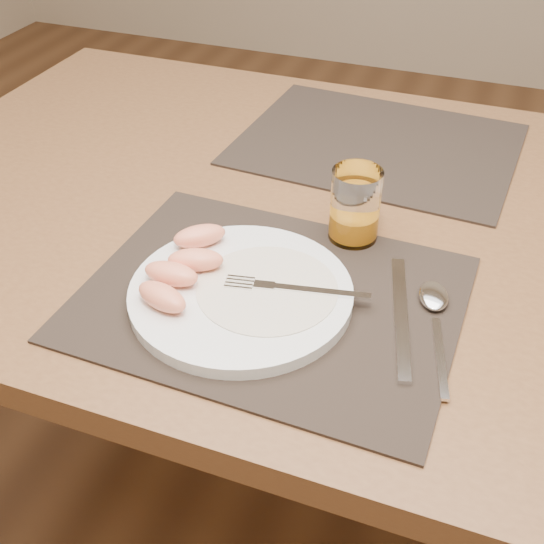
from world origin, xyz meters
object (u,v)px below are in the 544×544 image
at_px(placemat_far, 377,144).
at_px(plate, 241,293).
at_px(spoon, 434,304).
at_px(juice_glass, 355,209).
at_px(placemat_near, 271,298).
at_px(fork, 284,288).
at_px(knife, 401,326).
at_px(table, 324,255).

relative_size(placemat_far, plate, 1.67).
xyz_separation_m(placemat_far, plate, (-0.06, -0.46, 0.01)).
bearing_deg(spoon, juice_glass, 139.67).
bearing_deg(placemat_near, juice_glass, 69.43).
xyz_separation_m(placemat_far, spoon, (0.16, -0.39, 0.01)).
bearing_deg(fork, spoon, 15.45).
xyz_separation_m(placemat_near, spoon, (0.19, 0.05, 0.01)).
height_order(placemat_far, plate, plate).
bearing_deg(plate, fork, 19.16).
xyz_separation_m(knife, spoon, (0.03, 0.05, 0.00)).
relative_size(table, spoon, 7.35).
bearing_deg(placemat_far, fork, -91.30).
bearing_deg(table, juice_glass, -48.13).
bearing_deg(juice_glass, spoon, -40.33).
distance_m(fork, juice_glass, 0.17).
relative_size(table, knife, 6.45).
bearing_deg(placemat_far, placemat_near, -93.50).
relative_size(knife, spoon, 1.14).
bearing_deg(table, fork, -86.83).
bearing_deg(table, plate, -98.86).
bearing_deg(plate, spoon, 16.28).
height_order(placemat_far, fork, fork).
bearing_deg(juice_glass, placemat_near, -110.57).
bearing_deg(juice_glass, knife, -57.52).
bearing_deg(knife, plate, -175.04).
distance_m(placemat_far, spoon, 0.42).
xyz_separation_m(placemat_far, fork, (-0.01, -0.44, 0.02)).
height_order(table, fork, fork).
bearing_deg(knife, placemat_near, -179.87).
xyz_separation_m(placemat_near, placemat_far, (0.03, 0.44, 0.00)).
bearing_deg(fork, table, 93.17).
bearing_deg(placemat_near, knife, 0.13).
xyz_separation_m(plate, spoon, (0.22, 0.06, -0.00)).
xyz_separation_m(placemat_near, plate, (-0.03, -0.02, 0.01)).
relative_size(placemat_far, juice_glass, 4.46).
relative_size(table, juice_glass, 13.89).
distance_m(placemat_far, juice_glass, 0.29).
height_order(plate, spoon, plate).
bearing_deg(knife, spoon, 58.74).
height_order(fork, juice_glass, juice_glass).
height_order(placemat_near, plate, plate).
bearing_deg(plate, juice_glass, 62.38).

